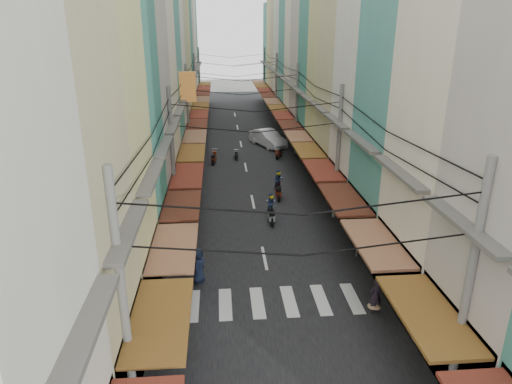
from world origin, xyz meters
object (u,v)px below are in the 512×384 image
white_car (268,146)px  traffic_sign (359,220)px  market_umbrella (380,206)px  bicycle (379,231)px

white_car → traffic_sign: 23.41m
traffic_sign → market_umbrella: bearing=38.9°
white_car → market_umbrella: size_ratio=2.20×
bicycle → traffic_sign: bearing=159.1°
bicycle → traffic_sign: traffic_sign is taller
bicycle → market_umbrella: 2.93m
white_car → bicycle: white_car is taller
white_car → market_umbrella: market_umbrella is taller
white_car → bicycle: bearing=-102.5°
white_car → traffic_sign: size_ratio=1.98×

